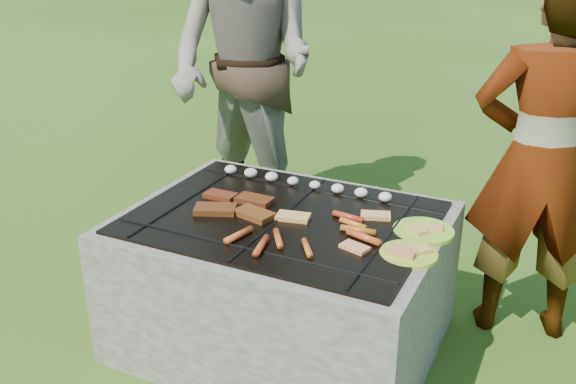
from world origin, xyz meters
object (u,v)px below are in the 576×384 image
Objects in this scene: fire_pit at (283,285)px; cook at (541,161)px; plate_far at (423,231)px; plate_near at (408,253)px; bystander at (243,67)px.

fire_pit is 0.80× the size of cook.
fire_pit is 4.86× the size of plate_far.
cook is at bearing 31.68° from fire_pit.
plate_near is 0.78m from cook.
plate_far is 0.21m from plate_near.
fire_pit is at bearing -38.93° from bystander.
fire_pit is 0.66m from plate_near.
fire_pit is 4.78× the size of plate_near.
plate_far is at bearing 89.91° from plate_near.
bystander is (-1.64, 0.38, 0.17)m from cook.
fire_pit is 0.66× the size of bystander.
fire_pit is at bearing -167.93° from plate_far.
fire_pit is at bearing 14.40° from cook.
bystander reaches higher than plate_near.
cook reaches higher than plate_near.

